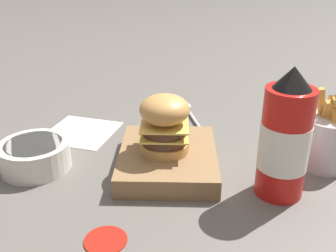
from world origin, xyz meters
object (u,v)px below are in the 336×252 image
object	(u,v)px
side_bowl	(35,155)
serving_board	(168,159)
burger	(165,123)
fries_basket	(326,140)
spoon	(187,109)
ketchup_bottle	(285,140)

from	to	relation	value
side_bowl	serving_board	bearing A→B (deg)	-88.13
burger	side_bowl	size ratio (longest dim) A/B	0.83
fries_basket	spoon	distance (m)	0.37
ketchup_bottle	fries_basket	world-z (taller)	ketchup_bottle
side_bowl	spoon	distance (m)	0.41
fries_basket	side_bowl	bearing A→B (deg)	92.70
serving_board	ketchup_bottle	distance (m)	0.22
serving_board	fries_basket	size ratio (longest dim) A/B	1.37
serving_board	side_bowl	size ratio (longest dim) A/B	1.65
serving_board	burger	bearing A→B (deg)	89.61
fries_basket	side_bowl	xyz separation A→B (m)	(-0.03, 0.54, -0.03)
burger	side_bowl	bearing A→B (deg)	91.93
serving_board	fries_basket	world-z (taller)	fries_basket
burger	fries_basket	bearing A→B (deg)	-86.68
side_bowl	spoon	xyz separation A→B (m)	(0.28, -0.29, -0.02)
serving_board	burger	distance (m)	0.07
serving_board	burger	world-z (taller)	burger
serving_board	spoon	xyz separation A→B (m)	(0.28, -0.04, -0.01)
ketchup_bottle	fries_basket	xyz separation A→B (m)	(0.09, -0.11, -0.05)
fries_basket	side_bowl	world-z (taller)	fries_basket
ketchup_bottle	side_bowl	size ratio (longest dim) A/B	1.70
ketchup_bottle	spoon	world-z (taller)	ketchup_bottle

